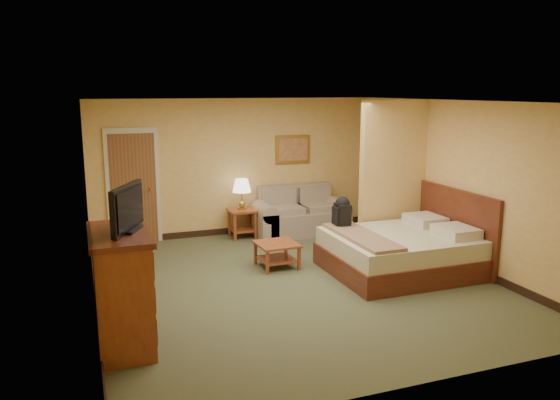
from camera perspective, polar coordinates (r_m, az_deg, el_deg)
name	(u,v)px	position (r m, az deg, el deg)	size (l,w,h in m)	color
floor	(295,283)	(8.02, 1.54, -8.64)	(6.00, 6.00, 0.00)	#4E5436
ceiling	(296,101)	(7.54, 1.65, 10.26)	(6.00, 6.00, 0.00)	white
back_wall	(237,167)	(10.48, -4.49, 3.44)	(5.50, 0.02, 2.60)	#DEB05E
left_wall	(89,210)	(7.15, -19.35, -0.97)	(0.02, 6.00, 2.60)	#DEB05E
right_wall	(457,184)	(9.05, 18.01, 1.63)	(0.02, 6.00, 2.60)	#DEB05E
partition	(393,177)	(9.45, 11.69, 2.36)	(1.20, 0.15, 2.60)	#DEB05E
door	(133,187)	(10.15, -15.07, 1.28)	(0.94, 0.16, 2.10)	beige
baseboard	(238,230)	(10.72, -4.38, -3.14)	(5.50, 0.02, 0.12)	black
loveseat	(300,218)	(10.64, 2.10, -1.90)	(1.82, 0.85, 0.92)	gray
side_table	(242,219)	(10.32, -3.98, -1.98)	(0.50, 0.50, 0.55)	brown
table_lamp	(242,186)	(10.20, -4.02, 1.42)	(0.35, 0.35, 0.57)	#B89343
coffee_table	(277,250)	(8.61, -0.33, -5.23)	(0.64, 0.64, 0.40)	brown
wall_picture	(293,149)	(10.78, 1.35, 5.30)	(0.72, 0.04, 0.56)	#B78E3F
dresser	(122,288)	(6.22, -16.17, -8.87)	(0.63, 1.20, 1.28)	brown
tv	(127,209)	(5.98, -15.67, -0.96)	(0.40, 0.76, 0.50)	black
bed	(407,250)	(8.64, 13.09, -5.14)	(2.23, 1.90, 1.23)	#511F12
backpack	(342,211)	(8.69, 6.54, -1.18)	(0.23, 0.30, 0.50)	black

